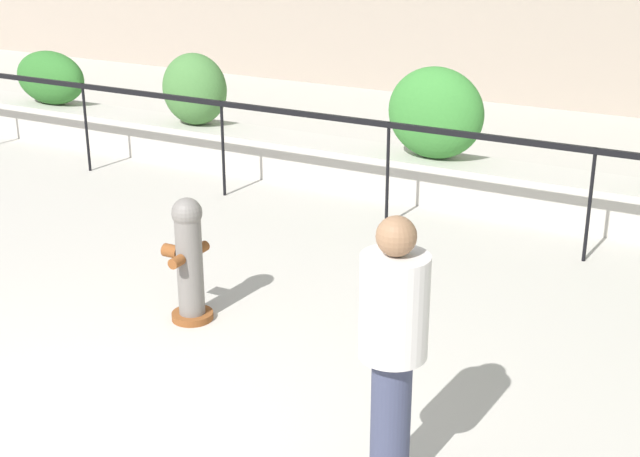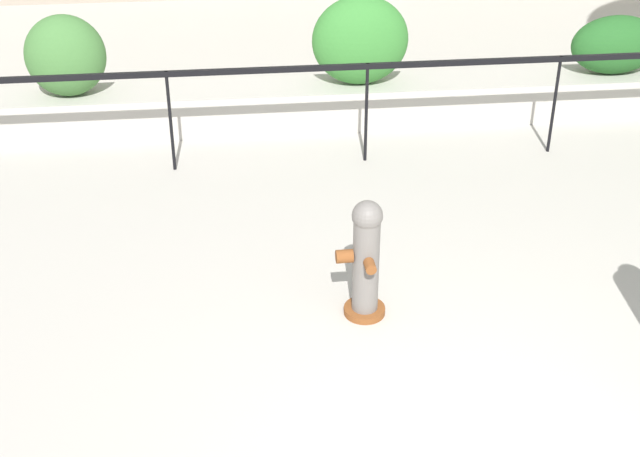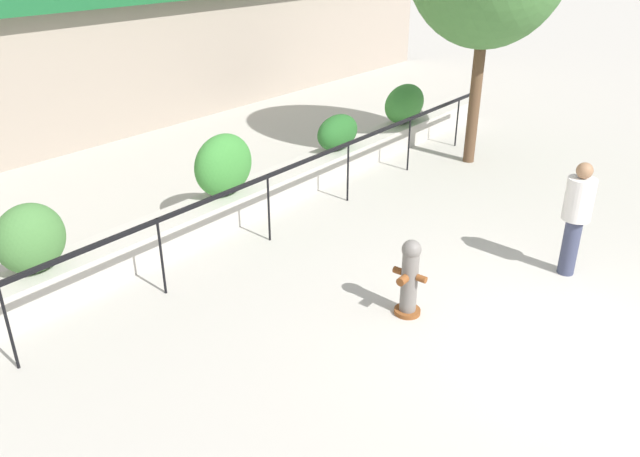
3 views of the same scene
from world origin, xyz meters
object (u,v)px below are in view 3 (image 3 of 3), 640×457
Objects in this scene: hedge_bush_3 at (338,132)px; pedestrian at (577,212)px; hedge_bush_2 at (224,165)px; hedge_bush_1 at (30,239)px; hedge_bush_4 at (405,104)px; fire_hydrant at (409,277)px.

pedestrian is (-1.30, -5.28, 0.12)m from hedge_bush_3.
hedge_bush_1 is at bearing 180.00° from hedge_bush_2.
hedge_bush_4 is (5.77, 0.00, -0.08)m from hedge_bush_2.
hedge_bush_1 is 3.44m from hedge_bush_2.
hedge_bush_2 is at bearing 180.00° from hedge_bush_3.
hedge_bush_4 reaches higher than fire_hydrant.
pedestrian is (2.42, -1.26, 0.44)m from fire_hydrant.
hedge_bush_4 is at bearing 32.49° from fire_hydrant.
fire_hydrant is (-6.31, -4.02, -0.40)m from hedge_bush_4.
pedestrian is at bearing -70.43° from hedge_bush_2.
hedge_bush_1 is 0.83× the size of hedge_bush_2.
fire_hydrant is (-3.72, -4.02, -0.31)m from hedge_bush_3.
hedge_bush_2 is 1.07× the size of fire_hydrant.
hedge_bush_1 is 9.20m from hedge_bush_4.
hedge_bush_1 is 0.71× the size of hedge_bush_4.
hedge_bush_1 is 6.61m from hedge_bush_3.
hedge_bush_2 reaches higher than hedge_bush_3.
fire_hydrant is 2.76m from pedestrian.
hedge_bush_4 is 7.49m from fire_hydrant.
hedge_bush_3 is at bearing 0.00° from hedge_bush_2.
hedge_bush_4 reaches higher than hedge_bush_3.
pedestrian is (5.31, -5.28, 0.01)m from hedge_bush_1.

